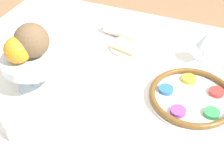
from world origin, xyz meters
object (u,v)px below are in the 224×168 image
fruit_stand (32,64)px  cup_near (18,128)px  seder_plate (192,97)px  orange_fruit (18,50)px  coconut (32,41)px  napkin_roll (122,32)px  wine_glass (207,41)px  bread_plate (128,46)px

fruit_stand → cup_near: size_ratio=2.63×
seder_plate → fruit_stand: (0.52, 0.13, 0.08)m
orange_fruit → coconut: coconut is taller
orange_fruit → napkin_roll: orange_fruit is taller
wine_glass → fruit_stand: size_ratio=0.67×
bread_plate → coconut: bearing=57.1°
wine_glass → cup_near: (0.44, 0.56, -0.07)m
fruit_stand → napkin_roll: size_ratio=1.23×
cup_near → fruit_stand: bearing=-70.0°
seder_plate → wine_glass: 0.24m
fruit_stand → bread_plate: size_ratio=1.30×
orange_fruit → cup_near: size_ratio=1.14×
coconut → bread_plate: bearing=-122.9°
napkin_roll → bread_plate: bearing=129.7°
coconut → bread_plate: coconut is taller
coconut → napkin_roll: coconut is taller
seder_plate → cup_near: 0.56m
bread_plate → cup_near: cup_near is taller
coconut → cup_near: bearing=107.5°
wine_glass → coconut: coconut is taller
seder_plate → wine_glass: bearing=-88.8°
wine_glass → bread_plate: 0.31m
seder_plate → bread_plate: seder_plate is taller
cup_near → orange_fruit: bearing=-61.9°
napkin_roll → fruit_stand: bearing=68.0°
wine_glass → napkin_roll: wine_glass is taller
coconut → napkin_roll: bearing=-112.1°
seder_plate → orange_fruit: size_ratio=3.32×
fruit_stand → bread_plate: 0.42m
wine_glass → napkin_roll: 0.36m
bread_plate → napkin_roll: 0.08m
orange_fruit → cup_near: (-0.09, 0.18, -0.14)m
napkin_roll → coconut: bearing=67.9°
coconut → bread_plate: (-0.21, -0.33, -0.17)m
wine_glass → seder_plate: bearing=91.2°
fruit_stand → coconut: bearing=-108.4°
fruit_stand → bread_plate: fruit_stand is taller
seder_plate → cup_near: cup_near is taller
wine_glass → orange_fruit: 0.66m
wine_glass → bread_plate: size_ratio=0.87×
seder_plate → wine_glass: size_ratio=2.16×
orange_fruit → wine_glass: bearing=-144.2°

